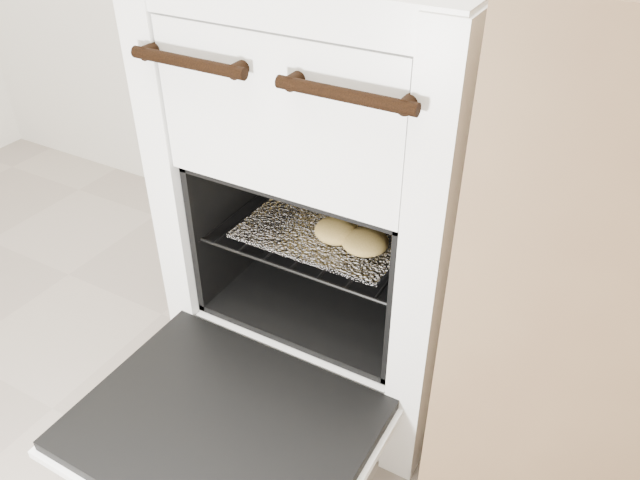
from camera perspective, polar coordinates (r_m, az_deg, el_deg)
The scene contains 5 objects.
stove at distance 1.27m, azimuth 3.02°, elevation 4.76°, with size 0.56×0.62×0.86m.
oven_door at distance 1.11m, azimuth -8.84°, elevation -16.58°, with size 0.50×0.39×0.04m.
oven_rack at distance 1.24m, azimuth 1.68°, elevation 1.76°, with size 0.41×0.39×0.01m.
foil_sheet at distance 1.23m, azimuth 1.28°, elevation 1.57°, with size 0.32×0.28×0.01m, color white.
baked_rolls at distance 1.23m, azimuth 3.34°, elevation 3.04°, with size 0.32×0.26×0.05m.
Camera 1 is at (0.60, 0.20, 1.05)m, focal length 35.00 mm.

